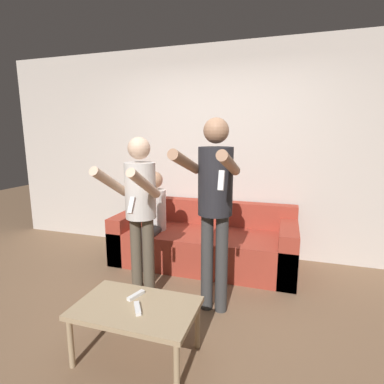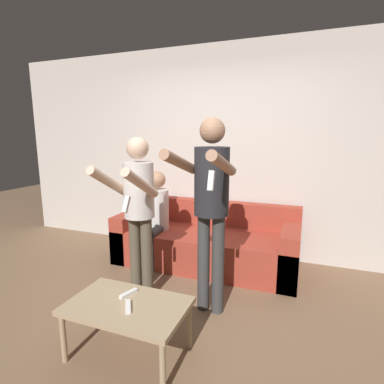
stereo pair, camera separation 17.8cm
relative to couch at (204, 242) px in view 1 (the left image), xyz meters
name	(u,v)px [view 1 (the left image)]	position (x,y,z in m)	size (l,w,h in m)	color
ground_plane	(172,323)	(0.06, -1.28, -0.26)	(14.00, 14.00, 0.00)	brown
wall_back	(219,152)	(0.06, 0.47, 1.09)	(6.40, 0.06, 2.70)	beige
couch	(204,242)	(0.00, 0.00, 0.00)	(2.19, 0.88, 0.73)	#9E3828
person_standing_left	(140,203)	(-0.35, -0.99, 0.69)	(0.40, 0.65, 1.56)	brown
person_standing_right	(215,196)	(0.35, -0.99, 0.81)	(0.42, 0.74, 1.72)	#383838
person_seated	(153,215)	(-0.59, -0.20, 0.36)	(0.27, 0.51, 1.14)	#383838
coffee_table	(136,311)	(-0.03, -1.72, 0.10)	(0.85, 0.52, 0.40)	tan
remote_near	(137,308)	(0.01, -1.76, 0.15)	(0.11, 0.15, 0.02)	white
remote_far	(136,295)	(-0.08, -1.61, 0.15)	(0.08, 0.15, 0.02)	white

